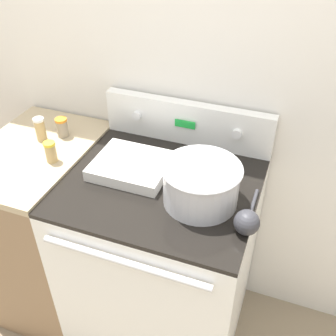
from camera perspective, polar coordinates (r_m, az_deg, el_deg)
kitchen_wall at (r=1.67m, az=3.70°, el=13.98°), size 8.00×0.05×2.50m
stove_range at (r=1.85m, az=-0.78°, el=-13.43°), size 0.75×0.70×0.94m
control_panel at (r=1.71m, az=2.81°, el=6.58°), size 0.75×0.07×0.19m
side_counter at (r=2.08m, az=-16.73°, el=-8.30°), size 0.46×0.67×0.95m
mixing_bowl at (r=1.39m, az=4.82°, el=-2.07°), size 0.29×0.29×0.15m
casserole_dish at (r=1.57m, az=-5.25°, el=0.40°), size 0.30×0.26×0.05m
ladle at (r=1.33m, az=11.41°, el=-7.62°), size 0.09×0.26×0.09m
spice_jar_yellow_cap at (r=1.66m, az=-16.66°, el=2.27°), size 0.05×0.05×0.09m
spice_jar_orange_cap at (r=1.82m, az=-15.12°, el=5.73°), size 0.05×0.05×0.09m
spice_jar_white_cap at (r=1.81m, az=-18.03°, el=5.36°), size 0.05×0.05×0.11m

